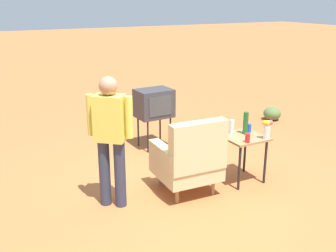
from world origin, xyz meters
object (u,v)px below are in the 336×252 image
at_px(armchair, 190,159).
at_px(soda_can_blue, 249,128).
at_px(bottle_wine_green, 246,123).
at_px(bottle_short_clear, 232,127).
at_px(soda_can_red, 248,138).
at_px(tv_on_stand, 154,104).
at_px(flower_vase, 267,128).
at_px(side_table, 243,143).
at_px(person_standing, 110,134).

relative_size(armchair, soda_can_blue, 8.69).
bearing_deg(bottle_wine_green, soda_can_blue, -157.18).
xyz_separation_m(armchair, bottle_short_clear, (-0.78, -0.17, 0.27)).
relative_size(soda_can_red, bottle_short_clear, 0.61).
relative_size(tv_on_stand, flower_vase, 3.89).
bearing_deg(soda_can_blue, side_table, 31.71).
height_order(tv_on_stand, soda_can_red, tv_on_stand).
bearing_deg(tv_on_stand, soda_can_red, 101.17).
relative_size(armchair, side_table, 1.58).
bearing_deg(armchair, bottle_short_clear, -167.92).
xyz_separation_m(bottle_wine_green, flower_vase, (-0.13, 0.30, -0.01)).
bearing_deg(soda_can_red, tv_on_stand, -78.83).
bearing_deg(soda_can_red, armchair, -16.71).
distance_m(armchair, bottle_wine_green, 1.00).
distance_m(tv_on_stand, person_standing, 2.10).
distance_m(person_standing, soda_can_red, 1.81).
bearing_deg(person_standing, side_table, 174.28).
height_order(armchair, tv_on_stand, armchair).
xyz_separation_m(person_standing, bottle_wine_green, (-1.94, 0.12, -0.11)).
bearing_deg(soda_can_red, soda_can_blue, -131.08).
bearing_deg(bottle_short_clear, bottle_wine_green, 145.33).
bearing_deg(side_table, tv_on_stand, -73.91).
bearing_deg(soda_can_red, bottle_short_clear, -95.07).
bearing_deg(soda_can_red, person_standing, -13.23).
bearing_deg(flower_vase, soda_can_red, -2.08).
bearing_deg(flower_vase, person_standing, -11.57).
relative_size(bottle_wine_green, soda_can_blue, 2.62).
relative_size(tv_on_stand, soda_can_blue, 8.44).
relative_size(soda_can_red, flower_vase, 0.46).
relative_size(armchair, flower_vase, 4.00).
distance_m(soda_can_red, flower_vase, 0.33).
height_order(tv_on_stand, soda_can_blue, tv_on_stand).
relative_size(soda_can_blue, bottle_short_clear, 0.61).
bearing_deg(soda_can_red, flower_vase, 177.92).
bearing_deg(armchair, tv_on_stand, -101.21).
height_order(bottle_wine_green, soda_can_blue, bottle_wine_green).
xyz_separation_m(side_table, flower_vase, (-0.20, 0.24, 0.25)).
xyz_separation_m(armchair, flower_vase, (-1.07, 0.24, 0.32)).
height_order(soda_can_blue, bottle_short_clear, bottle_short_clear).
height_order(side_table, bottle_wine_green, bottle_wine_green).
xyz_separation_m(soda_can_blue, bottle_short_clear, (0.25, -0.07, 0.04)).
xyz_separation_m(tv_on_stand, soda_can_blue, (-0.68, 1.68, -0.05)).
relative_size(side_table, person_standing, 0.41).
xyz_separation_m(soda_can_red, flower_vase, (-0.32, 0.01, 0.09)).
bearing_deg(tv_on_stand, bottle_short_clear, 104.95).
distance_m(tv_on_stand, bottle_wine_green, 1.82).
bearing_deg(soda_can_blue, person_standing, -2.35).
bearing_deg(side_table, soda_can_blue, -148.29).
height_order(armchair, soda_can_red, armchair).
height_order(armchair, bottle_short_clear, armchair).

